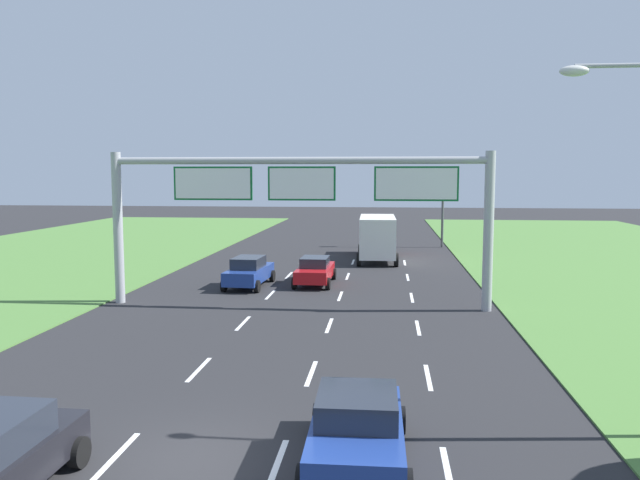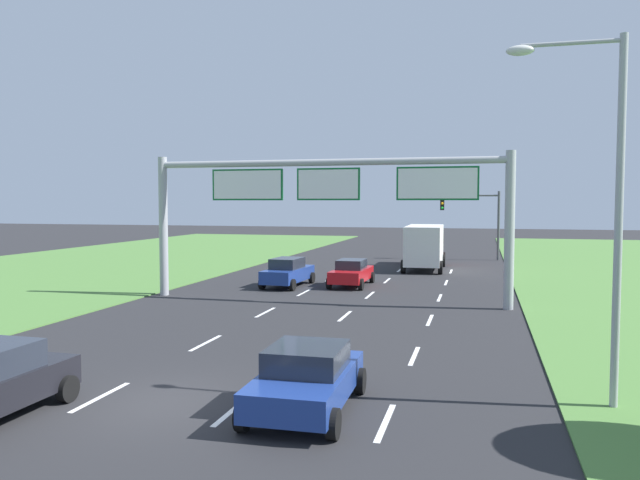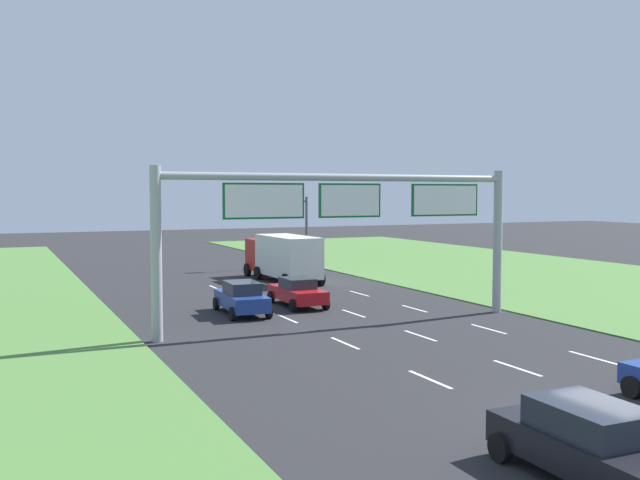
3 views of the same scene
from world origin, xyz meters
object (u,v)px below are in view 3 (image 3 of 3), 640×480
car_mid_lane (298,292)px  sign_gantry (350,214)px  car_near_red (591,443)px  car_lead_silver (242,298)px  traffic_light_mast (284,219)px  box_truck (283,256)px

car_mid_lane → sign_gantry: (0.05, -5.83, 4.22)m
car_near_red → sign_gantry: sign_gantry is taller
car_lead_silver → car_near_red: bearing=-86.7°
car_lead_silver → traffic_light_mast: bearing=65.8°
car_mid_lane → car_lead_silver: bearing=-161.4°
car_near_red → car_lead_silver: 22.32m
box_truck → sign_gantry: size_ratio=0.48×
car_lead_silver → sign_gantry: sign_gantry is taller
car_mid_lane → sign_gantry: bearing=-88.6°
sign_gantry → traffic_light_mast: bearing=74.9°
car_lead_silver → sign_gantry: (3.48, -4.74, 4.17)m
box_truck → traffic_light_mast: traffic_light_mast is taller
traffic_light_mast → car_mid_lane: bearing=-109.8°
car_near_red → box_truck: box_truck is taller
car_lead_silver → traffic_light_mast: (9.92, 19.15, 3.06)m
car_near_red → sign_gantry: 18.39m
box_truck → sign_gantry: sign_gantry is taller
sign_gantry → car_mid_lane: bearing=90.5°
car_mid_lane → sign_gantry: 7.20m
car_lead_silver → traffic_light_mast: traffic_light_mast is taller
car_lead_silver → traffic_light_mast: 21.78m
car_near_red → car_mid_lane: car_near_red is taller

